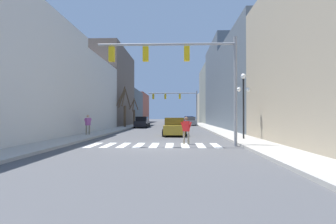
{
  "coord_description": "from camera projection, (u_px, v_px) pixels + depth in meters",
  "views": [
    {
      "loc": [
        1.32,
        -14.7,
        1.73
      ],
      "look_at": [
        -0.09,
        27.29,
        2.33
      ],
      "focal_mm": 28.0,
      "sensor_mm": 36.0,
      "label": 1
    }
  ],
  "objects": [
    {
      "name": "car_at_intersection",
      "position": [
        190.0,
        121.0,
        46.67
      ],
      "size": [
        2.04,
        4.23,
        1.54
      ],
      "rotation": [
        0.0,
        0.0,
        1.57
      ],
      "color": "gray",
      "rests_on": "ground_plane"
    },
    {
      "name": "crosswalk_stripes",
      "position": [
        154.0,
        145.0,
        15.35
      ],
      "size": [
        7.65,
        2.6,
        0.01
      ],
      "color": "white",
      "rests_on": "ground_plane"
    },
    {
      "name": "building_row_right",
      "position": [
        231.0,
        90.0,
        42.16
      ],
      "size": [
        6.0,
        67.48,
        13.88
      ],
      "color": "tan",
      "rests_on": "ground_plane"
    },
    {
      "name": "street_tree_left_far",
      "position": [
        124.0,
        106.0,
        37.5
      ],
      "size": [
        1.91,
        3.9,
        5.8
      ],
      "color": "brown",
      "rests_on": "sidewalk_left"
    },
    {
      "name": "building_row_left",
      "position": [
        108.0,
        97.0,
        43.14
      ],
      "size": [
        6.0,
        70.36,
        12.67
      ],
      "color": "beige",
      "rests_on": "ground_plane"
    },
    {
      "name": "pedestrian_waiting_at_curb",
      "position": [
        186.0,
        128.0,
        15.92
      ],
      "size": [
        0.7,
        0.34,
        1.67
      ],
      "rotation": [
        0.0,
        0.0,
        5.93
      ],
      "color": "#7A705B",
      "rests_on": "ground_plane"
    },
    {
      "name": "car_parked_right_mid",
      "position": [
        189.0,
        121.0,
        51.99
      ],
      "size": [
        2.14,
        4.27,
        1.62
      ],
      "rotation": [
        0.0,
        0.0,
        1.57
      ],
      "color": "navy",
      "rests_on": "ground_plane"
    },
    {
      "name": "traffic_signal_far",
      "position": [
        178.0,
        100.0,
        43.68
      ],
      "size": [
        8.16,
        0.28,
        5.9
      ],
      "color": "gray",
      "rests_on": "ground_plane"
    },
    {
      "name": "traffic_signal_near",
      "position": [
        183.0,
        64.0,
        14.98
      ],
      "size": [
        7.97,
        0.28,
        6.24
      ],
      "color": "gray",
      "rests_on": "ground_plane"
    },
    {
      "name": "street_tree_right_mid",
      "position": [
        134.0,
        113.0,
        45.97
      ],
      "size": [
        1.83,
        1.58,
        4.73
      ],
      "color": "brown",
      "rests_on": "sidewalk_left"
    },
    {
      "name": "street_lamp_right_corner",
      "position": [
        243.0,
        93.0,
        18.23
      ],
      "size": [
        0.95,
        0.36,
        4.52
      ],
      "color": "black",
      "rests_on": "sidewalk_right"
    },
    {
      "name": "car_parked_left_far",
      "position": [
        174.0,
        127.0,
        23.04
      ],
      "size": [
        2.02,
        4.59,
        1.57
      ],
      "rotation": [
        0.0,
        0.0,
        1.57
      ],
      "color": "#A38423",
      "rests_on": "ground_plane"
    },
    {
      "name": "pedestrian_on_right_sidewalk",
      "position": [
        88.0,
        123.0,
        21.9
      ],
      "size": [
        0.5,
        0.62,
        1.66
      ],
      "rotation": [
        0.0,
        0.0,
        4.07
      ],
      "color": "#7A705B",
      "rests_on": "sidewalk_left"
    },
    {
      "name": "car_parked_left_near",
      "position": [
        142.0,
        122.0,
        38.6
      ],
      "size": [
        1.98,
        4.61,
        1.61
      ],
      "rotation": [
        0.0,
        0.0,
        1.57
      ],
      "color": "black",
      "rests_on": "ground_plane"
    },
    {
      "name": "ground_plane",
      "position": [
        153.0,
        147.0,
        14.71
      ],
      "size": [
        240.0,
        240.0,
        0.0
      ],
      "primitive_type": "plane",
      "color": "#4C4C4F"
    },
    {
      "name": "sidewalk_left",
      "position": [
        49.0,
        145.0,
        14.92
      ],
      "size": [
        2.17,
        90.0,
        0.15
      ],
      "color": "#ADA89E",
      "rests_on": "ground_plane"
    },
    {
      "name": "sidewalk_right",
      "position": [
        261.0,
        146.0,
        14.51
      ],
      "size": [
        2.17,
        90.0,
        0.15
      ],
      "color": "#ADA89E",
      "rests_on": "ground_plane"
    }
  ]
}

